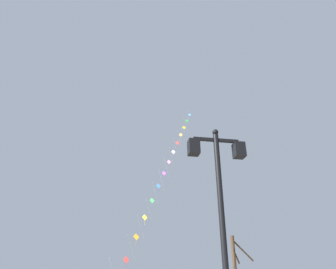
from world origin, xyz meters
TOP-DOWN VIEW (x-y plane):
  - twin_lantern_lamp_post at (2.18, 6.53)m, footprint 1.49×0.28m
  - kite_train at (4.31, 27.90)m, footprint 9.48×15.51m

SIDE VIEW (x-z plane):
  - twin_lantern_lamp_post at x=2.18m, z-range 0.99..6.23m
  - kite_train at x=4.31m, z-range 0.50..23.09m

